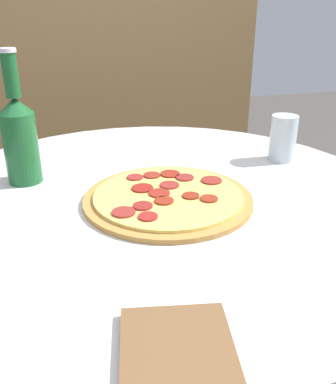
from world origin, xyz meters
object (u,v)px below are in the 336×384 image
object	(u,v)px
beer_bottle	(19,135)
drinking_glass	(283,138)
pizza_paddle	(181,374)
pizza	(168,197)

from	to	relation	value
beer_bottle	drinking_glass	size ratio (longest dim) A/B	2.50
pizza_paddle	beer_bottle	bearing A→B (deg)	-153.60
beer_bottle	pizza_paddle	world-z (taller)	beer_bottle
drinking_glass	beer_bottle	bearing A→B (deg)	177.31
beer_bottle	pizza_paddle	size ratio (longest dim) A/B	0.95
drinking_glass	pizza_paddle	bearing A→B (deg)	-127.38
beer_bottle	drinking_glass	bearing A→B (deg)	-2.69
pizza	beer_bottle	distance (m)	0.34
pizza_paddle	drinking_glass	world-z (taller)	drinking_glass
beer_bottle	pizza_paddle	bearing A→B (deg)	-74.46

